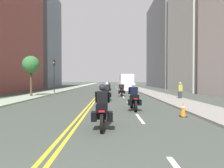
# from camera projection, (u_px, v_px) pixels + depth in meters

# --- Properties ---
(ground_plane) EXTENTS (264.00, 264.00, 0.00)m
(ground_plane) POSITION_uv_depth(u_px,v_px,m) (105.00, 87.00, 49.53)
(ground_plane) COLOR #3E463F
(sidewalk_left) EXTENTS (2.66, 144.00, 0.12)m
(sidewalk_left) POSITION_uv_depth(u_px,v_px,m) (76.00, 87.00, 49.48)
(sidewalk_left) COLOR #94A58C
(sidewalk_left) RESTS_ON ground
(sidewalk_right) EXTENTS (2.66, 144.00, 0.12)m
(sidewalk_right) POSITION_uv_depth(u_px,v_px,m) (133.00, 87.00, 49.58)
(sidewalk_right) COLOR gray
(sidewalk_right) RESTS_ON ground
(centreline_yellow_inner) EXTENTS (0.12, 132.00, 0.01)m
(centreline_yellow_inner) POSITION_uv_depth(u_px,v_px,m) (104.00, 87.00, 49.53)
(centreline_yellow_inner) COLOR yellow
(centreline_yellow_inner) RESTS_ON ground
(centreline_yellow_outer) EXTENTS (0.12, 132.00, 0.01)m
(centreline_yellow_outer) POSITION_uv_depth(u_px,v_px,m) (105.00, 87.00, 49.53)
(centreline_yellow_outer) COLOR yellow
(centreline_yellow_outer) RESTS_ON ground
(lane_dashes_white) EXTENTS (0.14, 56.40, 0.01)m
(lane_dashes_white) POSITION_uv_depth(u_px,v_px,m) (120.00, 92.00, 30.55)
(lane_dashes_white) COLOR silver
(lane_dashes_white) RESTS_ON ground
(building_right_1) EXTENTS (6.38, 12.24, 19.37)m
(building_right_1) POSITION_uv_depth(u_px,v_px,m) (197.00, 32.00, 33.23)
(building_right_1) COLOR #B3B3AE
(building_right_1) RESTS_ON ground
(building_left_2) EXTENTS (8.72, 12.89, 23.26)m
(building_left_2) POSITION_uv_depth(u_px,v_px,m) (38.00, 41.00, 51.11)
(building_left_2) COLOR gray
(building_left_2) RESTS_ON ground
(building_right_2) EXTENTS (8.53, 21.45, 22.16)m
(building_right_2) POSITION_uv_depth(u_px,v_px,m) (171.00, 43.00, 51.62)
(building_right_2) COLOR slate
(building_right_2) RESTS_ON ground
(motorcycle_0) EXTENTS (0.76, 2.31, 1.65)m
(motorcycle_0) POSITION_uv_depth(u_px,v_px,m) (102.00, 110.00, 7.61)
(motorcycle_0) COLOR black
(motorcycle_0) RESTS_ON ground
(motorcycle_1) EXTENTS (0.77, 2.29, 1.66)m
(motorcycle_1) POSITION_uv_depth(u_px,v_px,m) (134.00, 99.00, 12.14)
(motorcycle_1) COLOR black
(motorcycle_1) RESTS_ON ground
(motorcycle_2) EXTENTS (0.77, 2.17, 1.61)m
(motorcycle_2) POSITION_uv_depth(u_px,v_px,m) (107.00, 93.00, 17.72)
(motorcycle_2) COLOR black
(motorcycle_2) RESTS_ON ground
(motorcycle_3) EXTENTS (0.77, 2.16, 1.57)m
(motorcycle_3) POSITION_uv_depth(u_px,v_px,m) (122.00, 90.00, 22.58)
(motorcycle_3) COLOR black
(motorcycle_3) RESTS_ON ground
(motorcycle_4) EXTENTS (0.77, 2.21, 1.56)m
(motorcycle_4) POSITION_uv_depth(u_px,v_px,m) (108.00, 88.00, 27.89)
(motorcycle_4) COLOR black
(motorcycle_4) RESTS_ON ground
(traffic_cone_0) EXTENTS (0.32, 0.32, 0.76)m
(traffic_cone_0) POSITION_uv_depth(u_px,v_px,m) (183.00, 109.00, 9.98)
(traffic_cone_0) COLOR black
(traffic_cone_0) RESTS_ON ground
(traffic_light_near) EXTENTS (0.28, 0.38, 4.46)m
(traffic_light_near) POSITION_uv_depth(u_px,v_px,m) (54.00, 70.00, 26.91)
(traffic_light_near) COLOR black
(traffic_light_near) RESTS_ON ground
(pedestrian_0) EXTENTS (0.37, 0.24, 1.61)m
(pedestrian_0) POSITION_uv_depth(u_px,v_px,m) (180.00, 91.00, 18.72)
(pedestrian_0) COLOR #2A2E31
(pedestrian_0) RESTS_ON ground
(street_tree_0) EXTENTS (1.81, 1.81, 4.34)m
(street_tree_0) POSITION_uv_depth(u_px,v_px,m) (31.00, 65.00, 21.51)
(street_tree_0) COLOR #463823
(street_tree_0) RESTS_ON ground
(parked_truck) EXTENTS (2.20, 6.50, 2.80)m
(parked_truck) POSITION_uv_depth(u_px,v_px,m) (126.00, 83.00, 36.73)
(parked_truck) COLOR silver
(parked_truck) RESTS_ON ground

